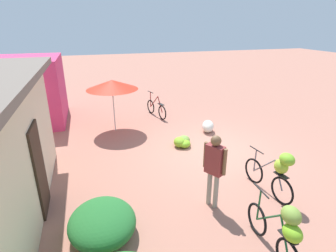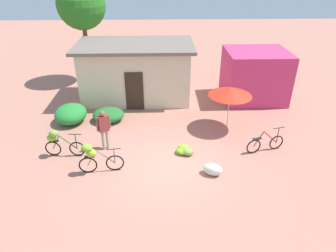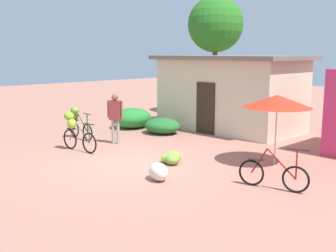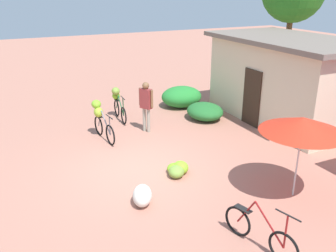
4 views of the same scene
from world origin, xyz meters
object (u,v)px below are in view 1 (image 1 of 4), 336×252
Objects in this scene: bicycle_leftmost at (282,229)px; banana_pile_on_ground at (182,142)px; bicycle_center_loaded at (156,109)px; produce_sack at (208,126)px; bicycle_near_pile at (277,170)px; shop_pink at (27,91)px; person_vendor at (214,164)px; market_umbrella at (112,85)px.

banana_pile_on_ground is (4.92, 0.02, -0.53)m from bicycle_leftmost.
produce_sack is (-2.35, -1.44, -0.13)m from bicycle_center_loaded.
bicycle_near_pile is 3.55m from banana_pile_on_ground.
shop_pink is 1.97× the size of bicycle_near_pile.
person_vendor reaches higher than bicycle_leftmost.
market_umbrella is at bearing -121.95° from shop_pink.
person_vendor reaches higher than banana_pile_on_ground.
bicycle_near_pile reaches higher than bicycle_center_loaded.
bicycle_center_loaded is (1.15, -1.95, -1.45)m from market_umbrella.
shop_pink is at bearing 51.93° from banana_pile_on_ground.
bicycle_near_pile is 1.00× the size of bicycle_center_loaded.
shop_pink reaches higher than market_umbrella.
market_umbrella reaches higher than bicycle_leftmost.
market_umbrella is at bearing 30.19° from bicycle_near_pile.
bicycle_near_pile is (1.61, -1.11, 0.04)m from bicycle_leftmost.
bicycle_center_loaded is (-0.89, -5.23, -0.97)m from shop_pink.
banana_pile_on_ground is 0.48× the size of person_vendor.
market_umbrella is at bearing 16.77° from person_vendor.
banana_pile_on_ground is (-3.27, -0.08, -0.20)m from bicycle_center_loaded.
market_umbrella is 1.22× the size of bicycle_near_pile.
banana_pile_on_ground is at bearing 123.90° from produce_sack.
shop_pink is 4.57× the size of produce_sack.
bicycle_leftmost is at bearing -179.35° from bicycle_center_loaded.
shop_pink is at bearing 40.75° from bicycle_near_pile.
banana_pile_on_ground is at bearing 0.20° from bicycle_leftmost.
bicycle_leftmost is 4.95m from banana_pile_on_ground.
person_vendor is at bearing -146.42° from shop_pink.
market_umbrella is 3.93m from produce_sack.
produce_sack is at bearing -148.51° from bicycle_center_loaded.
bicycle_leftmost is 0.98× the size of bicycle_near_pile.
banana_pile_on_ground is at bearing -7.65° from person_vendor.
bicycle_center_loaded is (6.58, 1.21, -0.37)m from bicycle_near_pile.
shop_pink is 1.62× the size of market_umbrella.
market_umbrella is 2.34× the size of banana_pile_on_ground.
person_vendor reaches higher than produce_sack.
produce_sack is at bearing -3.16° from bicycle_near_pile.
produce_sack is at bearing -115.92° from shop_pink.
bicycle_near_pile is at bearing -139.25° from shop_pink.
market_umbrella is at bearing 16.21° from bicycle_leftmost.
shop_pink is 3.79× the size of banana_pile_on_ground.
produce_sack is (-1.20, -3.39, -1.58)m from market_umbrella.
shop_pink reaches higher than bicycle_near_pile.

